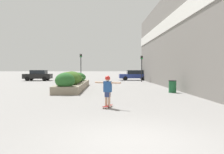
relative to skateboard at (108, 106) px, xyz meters
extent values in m
plane|color=gray|center=(0.62, -4.59, -0.07)|extent=(300.00, 300.00, 0.00)
cube|color=gray|center=(6.01, 8.27, 4.43)|extent=(0.60, 33.89, 9.00)
cube|color=white|center=(5.67, 13.16, 5.90)|extent=(0.06, 24.10, 1.20)
cube|color=gray|center=(-2.85, 9.47, 0.20)|extent=(1.88, 9.56, 0.55)
ellipsoid|color=#286028|center=(-2.90, 5.38, 0.88)|extent=(1.37, 1.26, 1.07)
ellipsoid|color=#3D6623|center=(-2.93, 7.00, 0.90)|extent=(1.73, 1.50, 1.12)
ellipsoid|color=#3D6623|center=(-2.90, 8.49, 0.91)|extent=(1.69, 1.96, 1.14)
ellipsoid|color=#234C1E|center=(-2.94, 10.09, 0.76)|extent=(1.78, 1.95, 0.74)
ellipsoid|color=#286028|center=(-2.84, 12.04, 0.84)|extent=(1.52, 1.28, 0.97)
ellipsoid|color=#234C1E|center=(-2.85, 13.40, 0.79)|extent=(1.35, 1.24, 0.83)
cube|color=maroon|center=(0.00, 0.00, 0.02)|extent=(0.50, 0.76, 0.01)
cylinder|color=beige|center=(0.04, 0.27, -0.04)|extent=(0.07, 0.08, 0.06)
cylinder|color=beige|center=(0.19, 0.20, -0.04)|extent=(0.07, 0.08, 0.06)
cylinder|color=beige|center=(-0.19, -0.20, -0.04)|extent=(0.07, 0.08, 0.06)
cylinder|color=beige|center=(-0.04, -0.27, -0.04)|extent=(0.07, 0.08, 0.06)
cylinder|color=tan|center=(-0.07, 0.03, 0.33)|extent=(0.15, 0.15, 0.62)
cylinder|color=tan|center=(0.07, -0.03, 0.33)|extent=(0.15, 0.15, 0.62)
cube|color=navy|center=(0.00, 0.00, 0.53)|extent=(0.28, 0.26, 0.22)
cube|color=#234C8C|center=(0.00, 0.00, 0.89)|extent=(0.39, 0.31, 0.48)
cylinder|color=tan|center=(-0.36, 0.18, 1.07)|extent=(0.45, 0.27, 0.08)
cylinder|color=tan|center=(0.36, -0.18, 1.07)|extent=(0.45, 0.27, 0.08)
sphere|color=tan|center=(0.00, 0.00, 1.23)|extent=(0.20, 0.20, 0.20)
sphere|color=red|center=(0.00, 0.00, 1.26)|extent=(0.23, 0.23, 0.23)
cylinder|color=#1E5B33|center=(4.87, 6.15, 0.36)|extent=(0.55, 0.55, 0.85)
cylinder|color=black|center=(4.87, 6.15, 0.81)|extent=(0.58, 0.58, 0.05)
cube|color=black|center=(-10.18, 22.97, 0.59)|extent=(3.99, 1.86, 0.69)
cube|color=black|center=(-10.02, 22.97, 1.22)|extent=(2.20, 1.64, 0.56)
cylinder|color=black|center=(-11.42, 22.09, 0.25)|extent=(0.64, 0.22, 0.64)
cylinder|color=black|center=(-11.42, 23.86, 0.25)|extent=(0.64, 0.22, 0.64)
cylinder|color=black|center=(-8.94, 22.09, 0.25)|extent=(0.64, 0.22, 0.64)
cylinder|color=black|center=(-8.94, 23.86, 0.25)|extent=(0.64, 0.22, 0.64)
cube|color=maroon|center=(11.94, 27.70, 0.53)|extent=(4.34, 1.74, 0.58)
cube|color=black|center=(12.12, 27.70, 1.05)|extent=(2.39, 1.53, 0.46)
cylinder|color=black|center=(10.60, 26.87, 0.24)|extent=(0.63, 0.22, 0.63)
cylinder|color=black|center=(10.60, 28.53, 0.24)|extent=(0.63, 0.22, 0.63)
cylinder|color=black|center=(13.29, 26.87, 0.24)|extent=(0.63, 0.22, 0.63)
cylinder|color=black|center=(13.29, 28.53, 0.24)|extent=(0.63, 0.22, 0.63)
cube|color=navy|center=(4.35, 23.91, 0.56)|extent=(4.61, 1.84, 0.63)
cube|color=black|center=(4.54, 23.91, 1.18)|extent=(2.53, 1.62, 0.60)
cylinder|color=black|center=(2.93, 23.04, 0.25)|extent=(0.64, 0.22, 0.64)
cylinder|color=black|center=(2.93, 24.78, 0.25)|extent=(0.64, 0.22, 0.64)
cylinder|color=black|center=(5.78, 23.04, 0.25)|extent=(0.64, 0.22, 0.64)
cylinder|color=black|center=(5.78, 24.78, 0.25)|extent=(0.64, 0.22, 0.64)
cylinder|color=black|center=(-3.43, 20.03, 1.60)|extent=(0.11, 0.11, 3.33)
cube|color=black|center=(-3.43, 20.03, 3.49)|extent=(0.28, 0.20, 0.45)
sphere|color=#2D2823|center=(-3.43, 19.91, 3.64)|extent=(0.15, 0.15, 0.15)
sphere|color=#2D2823|center=(-3.43, 19.91, 3.49)|extent=(0.15, 0.15, 0.15)
sphere|color=green|center=(-3.43, 19.91, 3.34)|extent=(0.15, 0.15, 0.15)
cylinder|color=black|center=(4.80, 19.54, 1.46)|extent=(0.11, 0.11, 3.07)
cube|color=black|center=(4.80, 19.54, 3.22)|extent=(0.28, 0.20, 0.45)
sphere|color=#2D2823|center=(4.80, 19.42, 3.37)|extent=(0.15, 0.15, 0.15)
sphere|color=#2D2823|center=(4.80, 19.42, 3.22)|extent=(0.15, 0.15, 0.15)
sphere|color=green|center=(4.80, 19.42, 3.07)|extent=(0.15, 0.15, 0.15)
camera|label=1|loc=(-0.10, -9.80, 1.69)|focal=35.00mm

